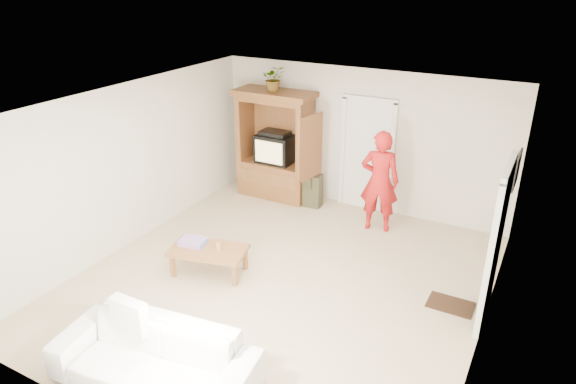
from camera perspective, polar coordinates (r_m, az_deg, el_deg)
name	(u,v)px	position (r m, az deg, el deg)	size (l,w,h in m)	color
floor	(280,282)	(7.57, -0.84, -9.92)	(6.00, 6.00, 0.00)	tan
ceiling	(279,106)	(6.50, -0.98, 9.53)	(6.00, 6.00, 0.00)	white
wall_back	(360,140)	(9.49, 8.05, 5.74)	(5.50, 5.50, 0.00)	silver
wall_front	(113,325)	(4.92, -18.82, -13.84)	(5.50, 5.50, 0.00)	silver
wall_left	(129,166)	(8.53, -17.26, 2.79)	(6.00, 6.00, 0.00)	silver
wall_right	(494,249)	(6.21, 21.93, -5.94)	(6.00, 6.00, 0.00)	silver
armoire	(276,152)	(9.95, -1.30, 4.46)	(1.82, 1.14, 2.10)	brown
door_back	(367,156)	(9.50, 8.73, 3.94)	(0.85, 0.05, 2.04)	white
doorway_right	(496,247)	(6.87, 22.09, -5.69)	(0.05, 0.90, 2.04)	black
framed_picture	(517,170)	(7.84, 24.10, 2.26)	(0.03, 0.60, 0.48)	black
doormat	(450,305)	(7.43, 17.60, -11.84)	(0.60, 0.40, 0.02)	#382316
plant	(274,78)	(9.56, -1.60, 12.50)	(0.42, 0.36, 0.46)	#4C7238
man	(380,181)	(8.76, 10.15, 1.18)	(0.65, 0.43, 1.78)	red
sofa	(154,358)	(5.99, -14.63, -17.42)	(2.24, 0.88, 0.65)	white
coffee_table	(209,252)	(7.67, -8.81, -6.57)	(1.22, 0.85, 0.41)	#935F32
towel	(193,242)	(7.78, -10.52, -5.44)	(0.38, 0.28, 0.08)	#FF54A4
candle	(219,246)	(7.58, -7.72, -6.02)	(0.08, 0.08, 0.10)	tan
backpack_black	(312,193)	(9.87, 2.72, -0.17)	(0.32, 0.19, 0.40)	black
backpack_olive	(313,190)	(9.71, 2.74, 0.18)	(0.34, 0.25, 0.64)	#47442B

